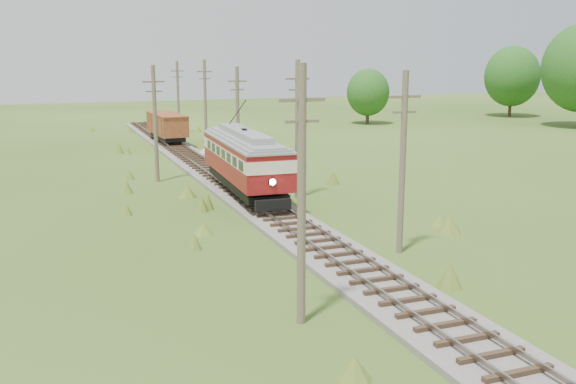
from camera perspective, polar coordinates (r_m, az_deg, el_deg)
name	(u,v)px	position (r m, az deg, el deg)	size (l,w,h in m)	color
railbed_main	(238,190)	(44.27, -4.46, 0.18)	(3.60, 96.00, 0.57)	#605B54
streetcar	(245,157)	(42.24, -3.87, 3.13)	(3.67, 13.08, 5.94)	black
gondola	(167,125)	(69.38, -10.70, 5.83)	(3.10, 8.38, 2.74)	black
gravel_pile	(215,149)	(61.53, -6.49, 3.86)	(3.58, 3.80, 1.30)	gray
utility_pole_r_2	(403,161)	(30.29, 10.15, 2.70)	(1.60, 0.30, 8.60)	brown
utility_pole_r_3	(297,128)	(41.80, 0.84, 5.68)	(1.60, 0.30, 9.00)	brown
utility_pole_r_4	(238,116)	(54.01, -4.49, 6.74)	(1.60, 0.30, 8.40)	brown
utility_pole_r_5	(205,103)	(66.61, -7.36, 7.88)	(1.60, 0.30, 8.90)	brown
utility_pole_r_6	(178,96)	(79.25, -9.74, 8.37)	(1.60, 0.30, 8.70)	brown
utility_pole_l_a	(302,195)	(21.65, 1.22, -0.23)	(1.60, 0.30, 9.00)	brown
utility_pole_l_b	(155,123)	(48.45, -11.72, 6.06)	(1.60, 0.30, 8.60)	brown
tree_right_5	(512,76)	(106.37, 19.29, 9.68)	(8.40, 8.40, 10.82)	#38281C
tree_mid_b	(368,92)	(90.21, 7.13, 8.77)	(5.88, 5.88, 7.57)	#38281C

